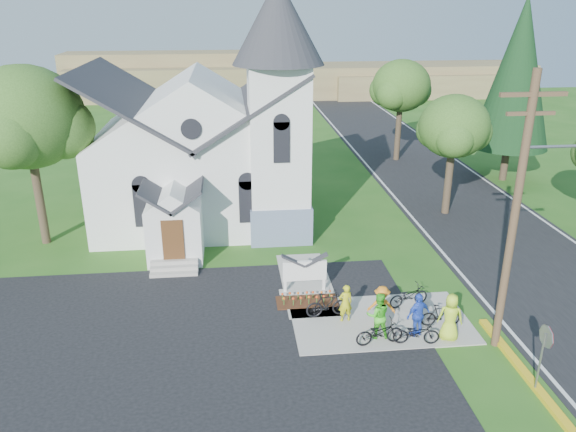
{
  "coord_description": "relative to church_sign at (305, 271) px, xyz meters",
  "views": [
    {
      "loc": [
        -4.21,
        -18.28,
        11.97
      ],
      "look_at": [
        -1.73,
        5.0,
        2.91
      ],
      "focal_mm": 35.0,
      "sensor_mm": 36.0,
      "label": 1
    }
  ],
  "objects": [
    {
      "name": "cyclist_0",
      "position": [
        1.28,
        -2.53,
        -0.19
      ],
      "size": [
        0.63,
        0.47,
        1.57
      ],
      "primitive_type": "imported",
      "rotation": [
        0.0,
        0.0,
        3.31
      ],
      "color": "#B8BB16",
      "rests_on": "sidewalk"
    },
    {
      "name": "bike_3",
      "position": [
        4.9,
        -3.31,
        -0.51
      ],
      "size": [
        1.59,
        0.52,
        0.94
      ],
      "primitive_type": "imported",
      "rotation": [
        0.0,
        0.0,
        1.52
      ],
      "color": "black",
      "rests_on": "sidewalk"
    },
    {
      "name": "flower_bed",
      "position": [
        0.0,
        -0.9,
        -0.99
      ],
      "size": [
        2.6,
        1.1,
        0.07
      ],
      "primitive_type": "cube",
      "color": "#3D2310",
      "rests_on": "ground"
    },
    {
      "name": "tree_road_near",
      "position": [
        9.7,
        8.8,
        4.18
      ],
      "size": [
        4.0,
        4.0,
        7.05
      ],
      "color": "#382B1E",
      "rests_on": "ground"
    },
    {
      "name": "cyclist_3",
      "position": [
        2.61,
        -2.97,
        -0.15
      ],
      "size": [
        1.19,
        0.87,
        1.66
      ],
      "primitive_type": "imported",
      "rotation": [
        0.0,
        0.0,
        2.89
      ],
      "color": "orange",
      "rests_on": "sidewalk"
    },
    {
      "name": "parking_lot",
      "position": [
        -5.8,
        -5.2,
        -1.02
      ],
      "size": [
        20.0,
        16.0,
        0.02
      ],
      "primitive_type": "cube",
      "color": "black",
      "rests_on": "ground"
    },
    {
      "name": "conifer",
      "position": [
        16.2,
        14.8,
        6.36
      ],
      "size": [
        5.2,
        5.2,
        12.4
      ],
      "color": "#382B1E",
      "rests_on": "ground"
    },
    {
      "name": "church_sign",
      "position": [
        0.0,
        0.0,
        0.0
      ],
      "size": [
        2.2,
        0.4,
        1.7
      ],
      "color": "#A6A196",
      "rests_on": "ground"
    },
    {
      "name": "distant_hills",
      "position": [
        4.56,
        53.13,
        1.15
      ],
      "size": [
        61.0,
        10.0,
        5.6
      ],
      "color": "brown",
      "rests_on": "ground"
    },
    {
      "name": "sidewalk",
      "position": [
        2.7,
        -2.7,
        -1.0
      ],
      "size": [
        7.0,
        4.0,
        0.05
      ],
      "primitive_type": "cube",
      "color": "#A6A196",
      "rests_on": "ground"
    },
    {
      "name": "church",
      "position": [
        -4.28,
        9.28,
        4.22
      ],
      "size": [
        12.35,
        12.0,
        13.0
      ],
      "color": "white",
      "rests_on": "ground"
    },
    {
      "name": "bike_4",
      "position": [
        3.56,
        -4.39,
        -0.53
      ],
      "size": [
        1.77,
        0.81,
        0.9
      ],
      "primitive_type": "imported",
      "rotation": [
        0.0,
        0.0,
        1.45
      ],
      "color": "black",
      "rests_on": "sidewalk"
    },
    {
      "name": "tree_road_mid",
      "position": [
        10.2,
        20.8,
        4.75
      ],
      "size": [
        4.4,
        4.4,
        7.8
      ],
      "color": "#382B1E",
      "rests_on": "ground"
    },
    {
      "name": "bike_2",
      "position": [
        4.13,
        -1.67,
        -0.51
      ],
      "size": [
        1.86,
        1.02,
        0.92
      ],
      "primitive_type": "imported",
      "rotation": [
        0.0,
        0.0,
        1.81
      ],
      "color": "black",
      "rests_on": "sidewalk"
    },
    {
      "name": "ground",
      "position": [
        1.2,
        -3.2,
        -1.03
      ],
      "size": [
        120.0,
        120.0,
        0.0
      ],
      "primitive_type": "plane",
      "color": "#265919",
      "rests_on": "ground"
    },
    {
      "name": "cyclist_1",
      "position": [
        2.26,
        -3.78,
        -0.06
      ],
      "size": [
        0.93,
        0.75,
        1.83
      ],
      "primitive_type": "imported",
      "rotation": [
        0.0,
        0.0,
        3.07
      ],
      "color": "#41CA26",
      "rests_on": "sidewalk"
    },
    {
      "name": "cyclist_4",
      "position": [
        4.88,
        -4.23,
        -0.04
      ],
      "size": [
        1.06,
        0.86,
        1.87
      ],
      "primitive_type": "imported",
      "rotation": [
        0.0,
        0.0,
        2.82
      ],
      "color": "#B5DB29",
      "rests_on": "sidewalk"
    },
    {
      "name": "bike_0",
      "position": [
        2.21,
        -4.26,
        -0.5
      ],
      "size": [
        1.88,
        0.85,
        0.95
      ],
      "primitive_type": "imported",
      "rotation": [
        0.0,
        0.0,
        1.69
      ],
      "color": "black",
      "rests_on": "sidewalk"
    },
    {
      "name": "road",
      "position": [
        11.2,
        11.8,
        -1.02
      ],
      "size": [
        8.0,
        90.0,
        0.02
      ],
      "primitive_type": "cube",
      "color": "black",
      "rests_on": "ground"
    },
    {
      "name": "cyclist_2",
      "position": [
        3.78,
        -3.84,
        -0.1
      ],
      "size": [
        1.12,
        0.77,
        1.76
      ],
      "primitive_type": "imported",
      "rotation": [
        0.0,
        0.0,
        3.51
      ],
      "color": "blue",
      "rests_on": "sidewalk"
    },
    {
      "name": "tree_lot_corner",
      "position": [
        -12.8,
        6.8,
        5.58
      ],
      "size": [
        5.6,
        5.6,
        9.15
      ],
      "color": "#382B1E",
      "rests_on": "ground"
    },
    {
      "name": "utility_pole",
      "position": [
        6.56,
        -4.7,
        4.38
      ],
      "size": [
        3.45,
        0.28,
        10.0
      ],
      "color": "#493224",
      "rests_on": "ground"
    },
    {
      "name": "stop_sign",
      "position": [
        6.63,
        -7.4,
        0.75
      ],
      "size": [
        0.11,
        0.76,
        2.48
      ],
      "color": "gray",
      "rests_on": "ground"
    },
    {
      "name": "bike_1",
      "position": [
        0.64,
        -2.14,
        -0.45
      ],
      "size": [
        1.8,
        0.66,
        1.06
      ],
      "primitive_type": "imported",
      "rotation": [
        0.0,
        0.0,
        1.67
      ],
      "color": "black",
      "rests_on": "sidewalk"
    }
  ]
}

